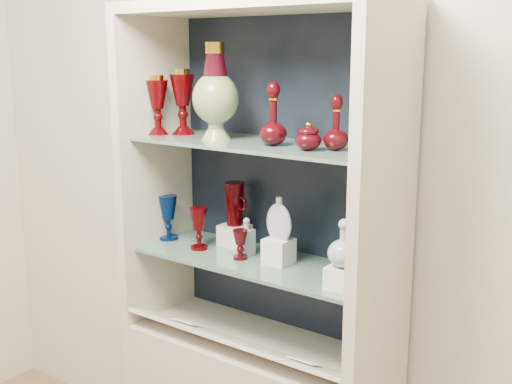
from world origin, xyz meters
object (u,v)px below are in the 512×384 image
Objects in this scene: cobalt_goblet at (168,217)px; clear_square_bottle at (247,236)px; pedestal_lamp_left at (183,102)px; cameo_medallion at (381,232)px; ruby_goblet_tall at (199,228)px; ruby_goblet_small at (240,244)px; lidded_bowl at (308,136)px; ruby_decanter_b at (336,121)px; flat_flask at (279,217)px; pedestal_lamp_right at (157,105)px; ruby_pitcher at (234,204)px; clear_round_decanter at (343,244)px; enamel_urn at (215,92)px; ruby_decanter_a at (273,110)px.

cobalt_goblet is 0.37m from clear_square_bottle.
pedestal_lamp_left is 1.88× the size of cameo_medallion.
ruby_goblet_tall is 0.20m from ruby_goblet_small.
lidded_bowl reaches higher than clear_square_bottle.
ruby_decanter_b reaches higher than clear_square_bottle.
lidded_bowl is 0.34m from flat_flask.
pedestal_lamp_right reaches higher than ruby_goblet_small.
flat_flask is (0.52, 0.01, 0.08)m from cobalt_goblet.
clear_square_bottle is (0.18, 0.05, -0.01)m from ruby_goblet_tall.
ruby_decanter_b reaches higher than ruby_pitcher.
ruby_pitcher is (0.26, 0.13, -0.37)m from pedestal_lamp_right.
ruby_goblet_small is 0.83× the size of cameo_medallion.
ruby_decanter_b is 0.58m from ruby_goblet_small.
pedestal_lamp_right is 0.44m from cobalt_goblet.
ruby_pitcher reaches higher than clear_round_decanter.
pedestal_lamp_left is 0.21m from enamel_urn.
pedestal_lamp_right is 0.61m from ruby_goblet_small.
pedestal_lamp_left is 1.30× the size of ruby_decanter_b.
clear_square_bottle is at bearing 160.70° from ruby_decanter_a.
ruby_decanter_a is at bearing -0.39° from enamel_urn.
ruby_decanter_b is at bearing 3.32° from enamel_urn.
cobalt_goblet is 0.53m from flat_flask.
pedestal_lamp_left reaches higher than clear_square_bottle.
ruby_goblet_small is (0.31, -0.05, -0.49)m from pedestal_lamp_left.
pedestal_lamp_right is at bearing -90.00° from cobalt_goblet.
pedestal_lamp_left is 1.52× the size of ruby_goblet_tall.
ruby_decanter_b reaches higher than ruby_goblet_tall.
clear_square_bottle is at bearing 1.12° from pedestal_lamp_left.
lidded_bowl is (0.15, -0.02, -0.07)m from ruby_decanter_a.
ruby_pitcher is (-0.48, 0.09, -0.35)m from ruby_decanter_b.
ruby_decanter_a is 1.70× the size of clear_square_bottle.
pedestal_lamp_right is 1.38× the size of ruby_goblet_tall.
ruby_decanter_b is 0.41m from flat_flask.
cameo_medallion reaches higher than ruby_goblet_small.
ruby_goblet_small is at bearing -1.69° from enamel_urn.
ruby_decanter_a reaches higher than pedestal_lamp_right.
ruby_goblet_small is 0.77× the size of clear_square_bottle.
cobalt_goblet reaches higher than ruby_goblet_small.
lidded_bowl is 0.36m from clear_round_decanter.
ruby_decanter_a is 1.54× the size of flat_flask.
ruby_decanter_b reaches higher than lidded_bowl.
cobalt_goblet is 0.88m from cameo_medallion.
pedestal_lamp_left reaches higher than ruby_decanter_b.
pedestal_lamp_right reaches higher than lidded_bowl.
enamel_urn is 1.81× the size of ruby_decanter_b.
lidded_bowl is 0.57× the size of ruby_pitcher.
clear_square_bottle is at bearing 163.77° from cameo_medallion.
lidded_bowl reaches higher than flat_flask.
ruby_decanter_a is 0.53m from cameo_medallion.
cobalt_goblet is 1.36× the size of cameo_medallion.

